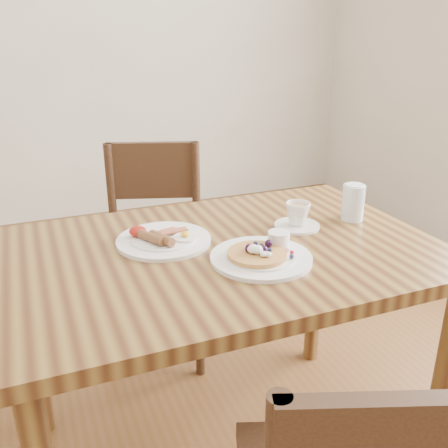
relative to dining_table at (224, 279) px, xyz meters
name	(u,v)px	position (x,y,z in m)	size (l,w,h in m)	color
dining_table	(224,279)	(0.00, 0.00, 0.00)	(1.20, 0.80, 0.75)	brown
chair_far	(154,241)	(-0.03, 0.69, -0.16)	(0.53, 0.53, 0.88)	#392714
pancake_plate	(262,255)	(0.06, -0.11, 0.11)	(0.27, 0.27, 0.06)	white
breakfast_plate	(162,239)	(-0.15, 0.10, 0.11)	(0.27, 0.27, 0.04)	white
teacup_saucer	(297,217)	(0.27, 0.06, 0.13)	(0.14, 0.14, 0.08)	white
water_glass	(353,203)	(0.46, 0.05, 0.16)	(0.07, 0.07, 0.11)	silver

